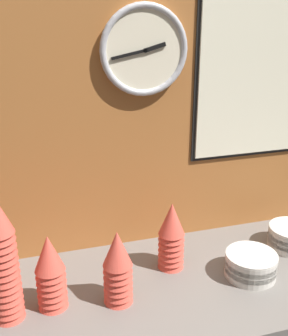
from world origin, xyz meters
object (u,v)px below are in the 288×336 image
at_px(cup_stack_center, 118,267).
at_px(menu_board, 264,73).
at_px(cup_stack_center_right, 171,236).
at_px(cup_stack_center_left, 50,272).
at_px(cup_stack_left, 2,260).
at_px(wall_clock, 144,50).
at_px(bowl_stack_right, 251,264).

distance_m(cup_stack_center, menu_board, 0.79).
xyz_separation_m(cup_stack_center, cup_stack_center_right, (0.20, 0.12, 0.00)).
relative_size(cup_stack_center_left, cup_stack_center_right, 1.00).
bearing_deg(cup_stack_center_left, cup_stack_center, -9.74).
bearing_deg(cup_stack_center, menu_board, 26.60).
height_order(cup_stack_left, wall_clock, wall_clock).
bearing_deg(cup_stack_center_left, wall_clock, 36.51).
relative_size(cup_stack_center_left, wall_clock, 0.82).
height_order(cup_stack_center_left, bowl_stack_right, cup_stack_center_left).
bearing_deg(cup_stack_center_right, wall_clock, 103.15).
bearing_deg(cup_stack_center_left, cup_stack_left, -174.38).
bearing_deg(wall_clock, cup_stack_center, -119.61).
xyz_separation_m(cup_stack_center, menu_board, (0.58, 0.29, 0.46)).
height_order(cup_stack_left, cup_stack_center, cup_stack_left).
bearing_deg(bowl_stack_right, wall_clock, 132.49).
relative_size(wall_clock, menu_board, 0.47).
xyz_separation_m(cup_stack_center_left, bowl_stack_right, (0.59, -0.03, -0.07)).
height_order(cup_stack_center_left, cup_stack_center_right, same).
height_order(cup_stack_center, cup_stack_center_right, same).
height_order(cup_stack_left, cup_stack_center_right, cup_stack_left).
bearing_deg(cup_stack_center_left, bowl_stack_right, -2.90).
relative_size(cup_stack_left, menu_board, 0.63).
xyz_separation_m(cup_stack_left, wall_clock, (0.45, 0.26, 0.47)).
bearing_deg(menu_board, wall_clock, -178.78).
relative_size(cup_stack_center_right, bowl_stack_right, 1.41).
bearing_deg(cup_stack_left, wall_clock, 29.95).
relative_size(cup_stack_left, bowl_stack_right, 2.29).
xyz_separation_m(cup_stack_left, cup_stack_center_right, (0.49, 0.10, -0.07)).
relative_size(bowl_stack_right, menu_board, 0.27).
height_order(wall_clock, menu_board, menu_board).
distance_m(cup_stack_center_left, bowl_stack_right, 0.60).
distance_m(bowl_stack_right, menu_board, 0.62).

